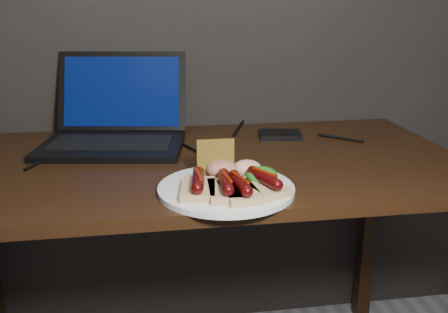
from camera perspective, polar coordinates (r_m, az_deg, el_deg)
name	(u,v)px	position (r m, az deg, el deg)	size (l,w,h in m)	color
desk	(195,191)	(1.33, -3.31, -3.93)	(1.40, 0.70, 0.75)	black
laptop	(116,125)	(1.46, -12.26, 3.51)	(0.44, 0.41, 0.25)	black
hard_drive	(280,135)	(1.51, 6.42, 2.48)	(0.12, 0.09, 0.02)	black
desk_cables	(201,141)	(1.44, -2.66, 1.75)	(0.92, 0.44, 0.01)	black
plate	(226,189)	(1.08, 0.25, -3.72)	(0.30, 0.30, 0.01)	white
bread_sausage_left	(198,185)	(1.04, -2.97, -3.29)	(0.09, 0.12, 0.04)	#D9B67F
bread_sausage_center	(226,187)	(1.03, 0.20, -3.49)	(0.08, 0.12, 0.04)	#D9B67F
bread_sausage_right	(264,183)	(1.05, 4.62, -3.04)	(0.10, 0.13, 0.04)	#D9B67F
bread_sausage_extra	(240,188)	(1.02, 1.84, -3.67)	(0.08, 0.12, 0.04)	#D9B67F
crispbread	(216,157)	(1.13, -0.97, -0.10)	(0.09, 0.01, 0.09)	olive
salad_greens	(262,176)	(1.08, 4.35, -2.22)	(0.07, 0.07, 0.04)	#134E0F
salsa_mound	(222,169)	(1.12, -0.18, -1.44)	(0.07, 0.07, 0.04)	#A91310
coleslaw_mound	(247,168)	(1.14, 2.66, -1.31)	(0.06, 0.06, 0.04)	beige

